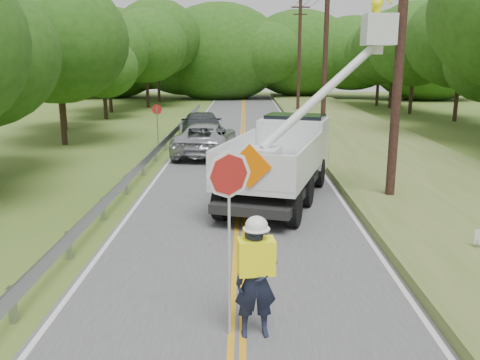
{
  "coord_description": "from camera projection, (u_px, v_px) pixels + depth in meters",
  "views": [
    {
      "loc": [
        0.12,
        -7.29,
        4.69
      ],
      "look_at": [
        0.0,
        6.0,
        1.5
      ],
      "focal_mm": 37.52,
      "sensor_mm": 36.0,
      "label": 1
    }
  ],
  "objects": [
    {
      "name": "road",
      "position": [
        242.0,
        170.0,
        21.79
      ],
      "size": [
        7.2,
        96.0,
        0.03
      ],
      "color": "#4B4B4D",
      "rests_on": "ground"
    },
    {
      "name": "suv_darkgrey",
      "position": [
        201.0,
        126.0,
        29.76
      ],
      "size": [
        3.08,
        6.1,
        1.7
      ],
      "primitive_type": "imported",
      "rotation": [
        0.0,
        0.0,
        3.26
      ],
      "color": "#3A3E43",
      "rests_on": "road"
    },
    {
      "name": "ground",
      "position": [
        237.0,
        355.0,
        8.18
      ],
      "size": [
        140.0,
        140.0,
        0.0
      ],
      "primitive_type": "plane",
      "color": "#44621E",
      "rests_on": "ground"
    },
    {
      "name": "stop_sign_permanent",
      "position": [
        157.0,
        121.0,
        25.73
      ],
      "size": [
        0.53,
        0.06,
        2.49
      ],
      "color": "#96999E",
      "rests_on": "ground"
    },
    {
      "name": "treeline_left",
      "position": [
        105.0,
        46.0,
        37.61
      ],
      "size": [
        11.05,
        55.42,
        11.33
      ],
      "color": "#332319",
      "rests_on": "ground"
    },
    {
      "name": "tall_grass_verge",
      "position": [
        405.0,
        168.0,
        21.7
      ],
      "size": [
        7.0,
        96.0,
        0.3
      ],
      "primitive_type": "cube",
      "color": "#4C6D2B",
      "rests_on": "ground"
    },
    {
      "name": "utility_poles",
      "position": [
        349.0,
        47.0,
        23.45
      ],
      "size": [
        1.6,
        43.3,
        10.0
      ],
      "color": "black",
      "rests_on": "ground"
    },
    {
      "name": "treeline_horizon",
      "position": [
        244.0,
        53.0,
        61.69
      ],
      "size": [
        56.6,
        15.32,
        12.09
      ],
      "color": "#224B11",
      "rests_on": "ground"
    },
    {
      "name": "bucket_truck",
      "position": [
        291.0,
        148.0,
        17.86
      ],
      "size": [
        5.72,
        7.89,
        7.25
      ],
      "color": "black",
      "rests_on": "road"
    },
    {
      "name": "suv_silver",
      "position": [
        206.0,
        139.0,
        25.24
      ],
      "size": [
        3.08,
        5.98,
        1.61
      ],
      "primitive_type": "imported",
      "rotation": [
        0.0,
        0.0,
        3.07
      ],
      "color": "#AFB1B7",
      "rests_on": "road"
    },
    {
      "name": "flagger",
      "position": [
        255.0,
        273.0,
        8.48
      ],
      "size": [
        1.2,
        0.57,
        3.27
      ],
      "color": "#191E33",
      "rests_on": "road"
    },
    {
      "name": "guardrail",
      "position": [
        153.0,
        154.0,
        22.58
      ],
      "size": [
        0.18,
        48.0,
        0.77
      ],
      "color": "#96999E",
      "rests_on": "ground"
    }
  ]
}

